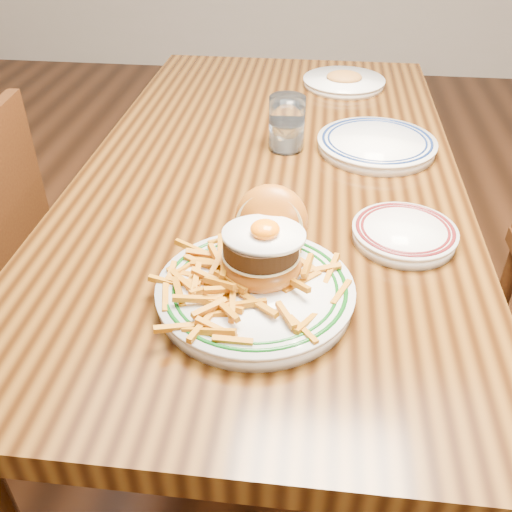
# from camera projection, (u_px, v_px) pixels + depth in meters

# --- Properties ---
(floor) EXTENTS (6.00, 6.00, 0.00)m
(floor) POSITION_uv_depth(u_px,v_px,m) (267.00, 386.00, 1.75)
(floor) COLOR black
(floor) RESTS_ON ground
(table) EXTENTS (0.85, 1.60, 0.75)m
(table) POSITION_uv_depth(u_px,v_px,m) (270.00, 198.00, 1.36)
(table) COLOR black
(table) RESTS_ON floor
(main_plate) EXTENTS (0.32, 0.33, 0.15)m
(main_plate) POSITION_uv_depth(u_px,v_px,m) (258.00, 273.00, 0.91)
(main_plate) COLOR white
(main_plate) RESTS_ON table
(side_plate) EXTENTS (0.19, 0.19, 0.03)m
(side_plate) POSITION_uv_depth(u_px,v_px,m) (404.00, 233.00, 1.05)
(side_plate) COLOR white
(side_plate) RESTS_ON table
(rear_plate) EXTENTS (0.28, 0.28, 0.03)m
(rear_plate) POSITION_uv_depth(u_px,v_px,m) (377.00, 144.00, 1.36)
(rear_plate) COLOR white
(rear_plate) RESTS_ON table
(water_glass) EXTENTS (0.09, 0.09, 0.13)m
(water_glass) POSITION_uv_depth(u_px,v_px,m) (287.00, 127.00, 1.35)
(water_glass) COLOR white
(water_glass) RESTS_ON table
(far_plate) EXTENTS (0.25, 0.25, 0.04)m
(far_plate) POSITION_uv_depth(u_px,v_px,m) (344.00, 81.00, 1.72)
(far_plate) COLOR white
(far_plate) RESTS_ON table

